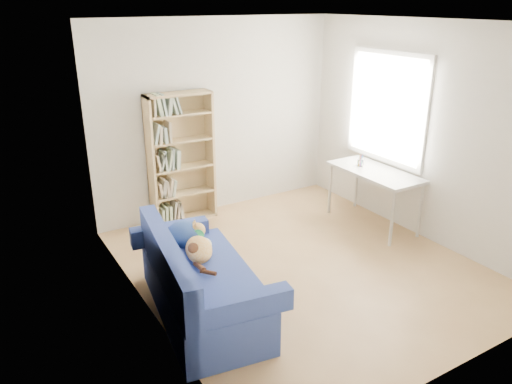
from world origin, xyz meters
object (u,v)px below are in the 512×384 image
Objects in this scene: sofa at (198,282)px; bookshelf at (181,164)px; pen_cup at (360,162)px; desk at (375,176)px.

bookshelf reaches higher than sofa.
sofa is at bearing -162.25° from pen_cup.
pen_cup is at bearing -30.29° from bookshelf.
bookshelf is (0.74, 2.07, 0.47)m from sofa.
sofa is 11.43× the size of pen_cup.
sofa is 1.07× the size of bookshelf.
bookshelf is at bearing 145.19° from desk.
desk is (2.06, -1.43, -0.11)m from bookshelf.
desk is at bearing 21.27° from sofa.
sofa is 2.89m from desk.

